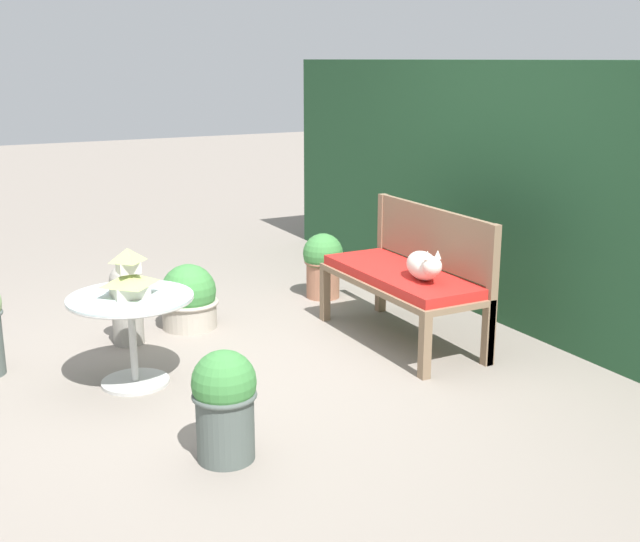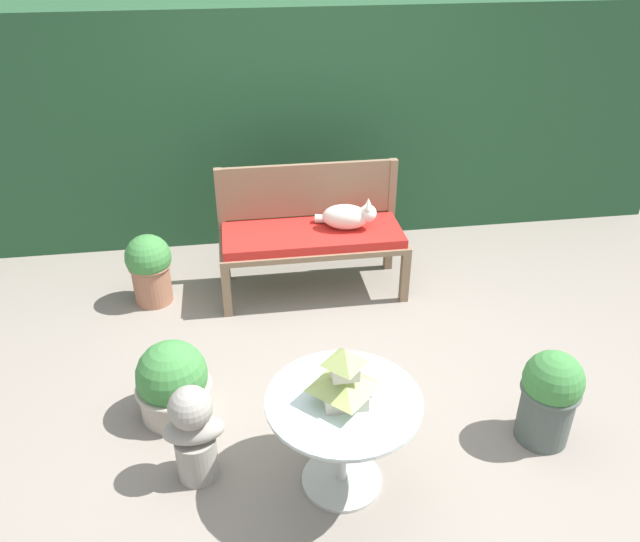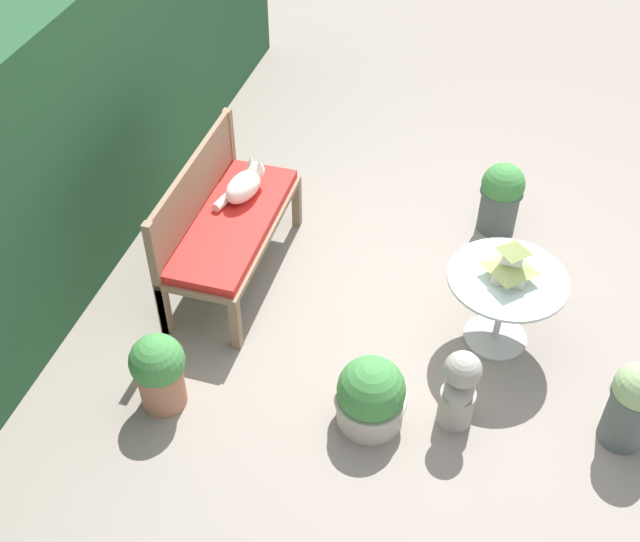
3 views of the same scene
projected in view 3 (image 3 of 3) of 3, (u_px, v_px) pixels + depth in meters
name	position (u px, v px, depth m)	size (l,w,h in m)	color
ground	(392.00, 302.00, 5.46)	(30.00, 30.00, 0.00)	gray
foliage_hedge_back	(45.00, 130.00, 5.31)	(6.40, 0.88, 1.88)	#234C2D
garden_bench	(233.00, 227.00, 5.37)	(1.34, 0.54, 0.50)	#7F664C
bench_backrest	(195.00, 194.00, 5.27)	(1.34, 0.06, 0.91)	#7F664C
cat	(244.00, 185.00, 5.44)	(0.43, 0.28, 0.23)	silver
patio_table	(505.00, 291.00, 4.92)	(0.74, 0.74, 0.55)	#B7B7B2
pagoda_birdhouse	(512.00, 262.00, 4.76)	(0.27, 0.27, 0.29)	beige
garden_bust	(459.00, 388.00, 4.55)	(0.31, 0.22, 0.56)	gray
potted_plant_hedge_corner	(371.00, 396.00, 4.60)	(0.43, 0.43, 0.47)	#ADA393
potted_plant_patio_mid	(501.00, 196.00, 5.84)	(0.32, 0.32, 0.56)	#4C5651
potted_plant_table_near	(633.00, 402.00, 4.43)	(0.29, 0.29, 0.60)	#4C5651
potted_plant_bench_right	(159.00, 370.00, 4.65)	(0.33, 0.33, 0.53)	#9E664C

